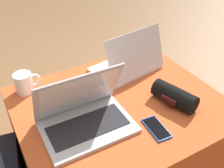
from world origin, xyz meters
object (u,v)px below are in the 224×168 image
wrist_brace (174,96)px  coffee_mug (25,83)px  laptop_far (129,63)px  cell_phone (156,128)px  laptop_near (84,115)px

wrist_brace → coffee_mug: 0.71m
laptop_far → cell_phone: (-0.13, -0.43, -0.05)m
cell_phone → coffee_mug: 0.66m
coffee_mug → wrist_brace: bearing=-36.5°
laptop_near → laptop_far: size_ratio=0.96×
cell_phone → coffee_mug: (-0.40, 0.52, 0.05)m
wrist_brace → coffee_mug: bearing=143.5°
wrist_brace → cell_phone: bearing=-150.6°
laptop_near → coffee_mug: bearing=114.3°
laptop_near → wrist_brace: (0.42, -0.07, -0.01)m
laptop_far → coffee_mug: size_ratio=3.04×
wrist_brace → coffee_mug: size_ratio=1.77×
cell_phone → wrist_brace: bearing=33.8°
laptop_far → cell_phone: 0.45m
cell_phone → coffee_mug: coffee_mug is taller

